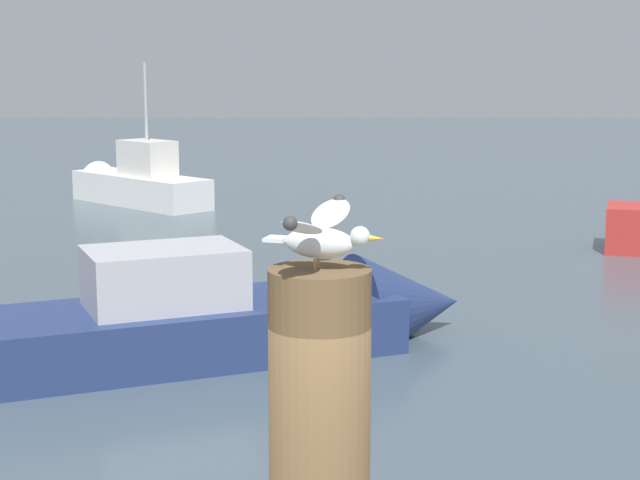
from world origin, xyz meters
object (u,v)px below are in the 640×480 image
at_px(mooring_post, 320,437).
at_px(boat_white, 129,182).
at_px(boat_navy, 249,317).
at_px(seagull, 321,234).

xyz_separation_m(mooring_post, boat_white, (-4.74, 21.12, -1.62)).
bearing_deg(boat_white, boat_navy, -73.27).
height_order(seagull, boat_navy, seagull).
relative_size(mooring_post, boat_white, 0.26).
height_order(seagull, boat_white, boat_white).
distance_m(mooring_post, boat_white, 21.71).
xyz_separation_m(seagull, boat_navy, (-0.88, 8.26, -2.38)).
bearing_deg(boat_navy, mooring_post, -83.97).
xyz_separation_m(boat_navy, boat_white, (-3.87, 12.87, 0.08)).
bearing_deg(mooring_post, seagull, -16.80).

